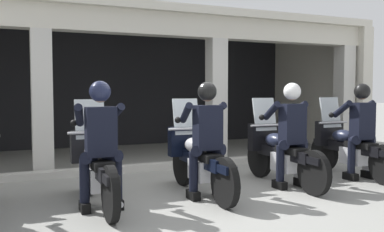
% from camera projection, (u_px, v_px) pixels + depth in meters
% --- Properties ---
extents(ground_plane, '(80.00, 80.00, 0.00)m').
position_uv_depth(ground_plane, '(137.00, 160.00, 8.88)').
color(ground_plane, gray).
extents(station_building, '(11.44, 3.92, 3.14)m').
position_uv_depth(station_building, '(113.00, 68.00, 9.86)').
color(station_building, black).
rests_on(station_building, ground).
extents(kerb_strip, '(10.94, 0.24, 0.12)m').
position_uv_depth(kerb_strip, '(144.00, 167.00, 7.70)').
color(kerb_strip, '#B7B5AD').
rests_on(kerb_strip, ground).
extents(motorcycle_left, '(0.62, 2.04, 1.35)m').
position_uv_depth(motorcycle_left, '(97.00, 166.00, 5.39)').
color(motorcycle_left, black).
rests_on(motorcycle_left, ground).
extents(police_officer_left, '(0.63, 0.61, 1.58)m').
position_uv_depth(police_officer_left, '(100.00, 134.00, 5.10)').
color(police_officer_left, black).
rests_on(police_officer_left, ground).
extents(motorcycle_center, '(0.62, 2.04, 1.35)m').
position_uv_depth(motorcycle_center, '(198.00, 159.00, 5.97)').
color(motorcycle_center, black).
rests_on(motorcycle_center, ground).
extents(police_officer_center, '(0.63, 0.61, 1.58)m').
position_uv_depth(police_officer_center, '(207.00, 130.00, 5.68)').
color(police_officer_center, black).
rests_on(police_officer_center, ground).
extents(motorcycle_right, '(0.62, 2.04, 1.35)m').
position_uv_depth(motorcycle_right, '(280.00, 152.00, 6.59)').
color(motorcycle_right, black).
rests_on(motorcycle_right, ground).
extents(police_officer_right, '(0.63, 0.61, 1.58)m').
position_uv_depth(police_officer_right, '(291.00, 126.00, 6.30)').
color(police_officer_right, black).
rests_on(police_officer_right, ground).
extents(motorcycle_far_right, '(0.62, 2.04, 1.35)m').
position_uv_depth(motorcycle_far_right, '(348.00, 147.00, 7.21)').
color(motorcycle_far_right, black).
rests_on(motorcycle_far_right, ground).
extents(police_officer_far_right, '(0.63, 0.61, 1.58)m').
position_uv_depth(police_officer_far_right, '(361.00, 123.00, 6.92)').
color(police_officer_far_right, black).
rests_on(police_officer_far_right, ground).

